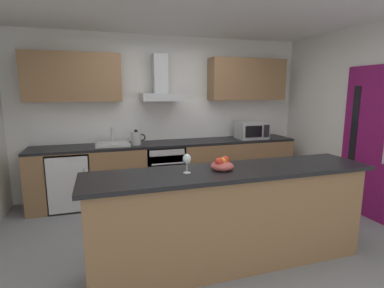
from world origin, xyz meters
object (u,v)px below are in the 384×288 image
at_px(wine_glass, 187,160).
at_px(kettle, 136,138).
at_px(oven, 164,170).
at_px(fruit_bowl, 222,165).
at_px(range_hood, 160,86).
at_px(refrigerator, 70,180).
at_px(sink, 113,144).
at_px(microwave, 252,130).

bearing_deg(wine_glass, kettle, 96.02).
xyz_separation_m(oven, wine_glass, (-0.21, -2.06, 0.64)).
bearing_deg(oven, fruit_bowl, -86.14).
distance_m(kettle, range_hood, 0.91).
relative_size(oven, wine_glass, 4.50).
bearing_deg(wine_glass, fruit_bowl, 1.74).
distance_m(kettle, fruit_bowl, 2.09).
bearing_deg(refrigerator, kettle, -1.81).
bearing_deg(fruit_bowl, range_hood, 93.63).
bearing_deg(refrigerator, sink, 1.25).
bearing_deg(microwave, fruit_bowl, -125.00).
xyz_separation_m(kettle, range_hood, (0.43, 0.16, 0.78)).
xyz_separation_m(oven, range_hood, (-0.00, 0.13, 1.33)).
relative_size(microwave, range_hood, 0.69).
distance_m(sink, wine_glass, 2.15).
xyz_separation_m(refrigerator, range_hood, (1.41, 0.13, 1.36)).
xyz_separation_m(sink, fruit_bowl, (0.91, -2.06, 0.10)).
relative_size(refrigerator, wine_glass, 4.78).
bearing_deg(kettle, fruit_bowl, -74.35).
relative_size(oven, sink, 1.60).
height_order(oven, wine_glass, wine_glass).
relative_size(refrigerator, microwave, 1.70).
bearing_deg(refrigerator, oven, 0.11).
bearing_deg(range_hood, wine_glass, -95.55).
bearing_deg(range_hood, microwave, -5.79).
bearing_deg(wine_glass, microwave, 49.00).
bearing_deg(refrigerator, wine_glass, -59.80).
bearing_deg(kettle, microwave, 0.17).
height_order(range_hood, wine_glass, range_hood).
bearing_deg(wine_glass, range_hood, 84.45).
relative_size(microwave, sink, 1.00).
height_order(refrigerator, range_hood, range_hood).
distance_m(kettle, wine_glass, 2.04).
bearing_deg(oven, wine_glass, -95.90).
distance_m(refrigerator, microwave, 3.02).
bearing_deg(range_hood, fruit_bowl, -86.37).
xyz_separation_m(sink, wine_glass, (0.56, -2.07, 0.18)).
xyz_separation_m(range_hood, fruit_bowl, (0.14, -2.18, -0.76)).
xyz_separation_m(wine_glass, fruit_bowl, (0.35, 0.01, -0.08)).
bearing_deg(sink, oven, -0.81).
height_order(refrigerator, fruit_bowl, fruit_bowl).
bearing_deg(fruit_bowl, refrigerator, 127.11).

